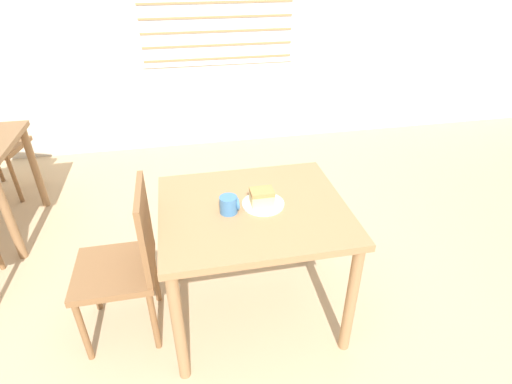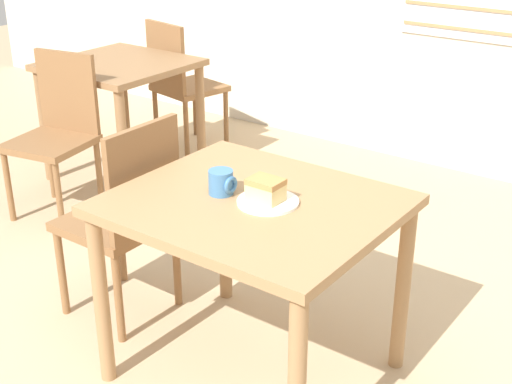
# 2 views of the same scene
# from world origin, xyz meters

# --- Properties ---
(dining_table_near) EXTENTS (1.00, 0.87, 0.77)m
(dining_table_near) POSITION_xyz_m (0.08, 0.42, 0.66)
(dining_table_near) COLOR #9E754C
(dining_table_near) RESTS_ON ground_plane
(dining_table_far) EXTENTS (0.83, 0.81, 0.78)m
(dining_table_far) POSITION_xyz_m (-1.86, 1.60, 0.65)
(dining_table_far) COLOR olive
(dining_table_far) RESTS_ON ground_plane
(chair_near_window) EXTENTS (0.43, 0.43, 0.94)m
(chair_near_window) POSITION_xyz_m (-0.62, 0.43, 0.51)
(chair_near_window) COLOR brown
(chair_near_window) RESTS_ON ground_plane
(chair_far_corner) EXTENTS (0.50, 0.50, 0.94)m
(chair_far_corner) POSITION_xyz_m (-1.76, 1.00, 0.51)
(chair_far_corner) COLOR brown
(chair_far_corner) RESTS_ON ground_plane
(chair_far_opposite) EXTENTS (0.50, 0.50, 0.94)m
(chair_far_opposite) POSITION_xyz_m (-1.88, 2.21, 0.51)
(chair_far_opposite) COLOR brown
(chair_far_opposite) RESTS_ON ground_plane
(plate) EXTENTS (0.23, 0.23, 0.01)m
(plate) POSITION_xyz_m (0.14, 0.43, 0.78)
(plate) COLOR white
(plate) RESTS_ON dining_table_near
(cake_slice) EXTENTS (0.12, 0.10, 0.08)m
(cake_slice) POSITION_xyz_m (0.13, 0.43, 0.83)
(cake_slice) COLOR #E0C67F
(cake_slice) RESTS_ON plate
(coffee_mug) EXTENTS (0.10, 0.09, 0.09)m
(coffee_mug) POSITION_xyz_m (-0.05, 0.40, 0.82)
(coffee_mug) COLOR teal
(coffee_mug) RESTS_ON dining_table_near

